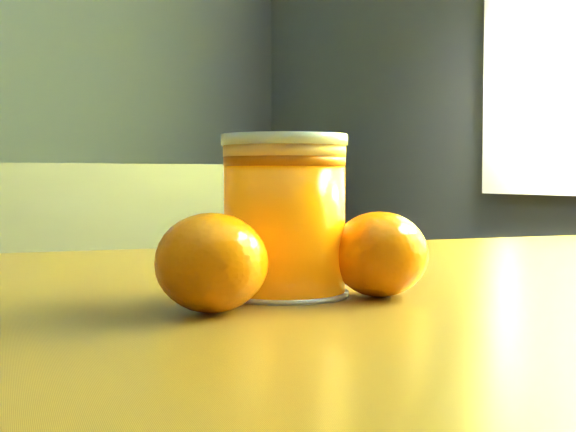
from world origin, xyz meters
TOP-DOWN VIEW (x-y plane):
  - table at (0.91, 0.12)m, footprint 1.18×0.92m
  - juice_glass at (0.83, 0.11)m, footprint 0.09×0.09m
  - orange_front at (0.83, 0.11)m, footprint 0.08×0.08m
  - orange_back at (0.89, 0.07)m, footprint 0.07×0.07m
  - orange_extra at (0.75, 0.07)m, footprint 0.08×0.08m

SIDE VIEW (x-z plane):
  - table at x=0.91m, z-range 0.29..1.09m
  - orange_front at x=0.83m, z-range 0.79..0.85m
  - orange_back at x=0.89m, z-range 0.79..0.85m
  - orange_extra at x=0.75m, z-range 0.79..0.85m
  - juice_glass at x=0.83m, z-range 0.79..0.91m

